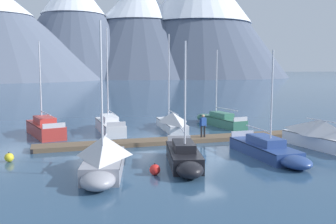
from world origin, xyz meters
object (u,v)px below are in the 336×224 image
sailboat_end_of_dock (219,120)px  mooring_buoy_channel_marker (9,157)px  sailboat_nearest_berth (44,127)px  sailboat_mid_dock_port (109,124)px  sailboat_last_slip (326,135)px  person_on_dock (203,124)px  mooring_buoy_inner_mooring (155,170)px  sailboat_mid_dock_starboard (184,157)px  sailboat_far_berth (171,121)px  sailboat_outer_slip (269,150)px  sailboat_second_berth (104,157)px

sailboat_end_of_dock → mooring_buoy_channel_marker: 19.80m
sailboat_nearest_berth → sailboat_mid_dock_port: sailboat_mid_dock_port is taller
sailboat_last_slip → mooring_buoy_channel_marker: sailboat_last_slip is taller
sailboat_end_of_dock → person_on_dock: bearing=-126.9°
sailboat_nearest_berth → mooring_buoy_channel_marker: (-2.44, -8.51, -0.36)m
sailboat_last_slip → mooring_buoy_inner_mooring: 12.79m
sailboat_mid_dock_starboard → mooring_buoy_channel_marker: sailboat_mid_dock_starboard is taller
person_on_dock → sailboat_nearest_berth: bearing=147.3°
sailboat_far_berth → sailboat_nearest_berth: bearing=174.5°
sailboat_mid_dock_starboard → sailboat_far_berth: (4.00, 12.03, 0.21)m
sailboat_far_berth → sailboat_last_slip: sailboat_last_slip is taller
sailboat_nearest_berth → sailboat_last_slip: bearing=-35.8°
sailboat_nearest_berth → sailboat_last_slip: 21.18m
mooring_buoy_inner_mooring → sailboat_outer_slip: bearing=7.6°
sailboat_mid_dock_starboard → sailboat_second_berth: bearing=178.1°
sailboat_second_berth → mooring_buoy_inner_mooring: (2.36, -1.17, -0.60)m
sailboat_last_slip → person_on_dock: sailboat_last_slip is taller
sailboat_outer_slip → mooring_buoy_channel_marker: bearing=162.6°
sailboat_second_berth → sailboat_mid_dock_port: (3.06, 12.72, -0.27)m
sailboat_last_slip → person_on_dock: bearing=139.6°
sailboat_far_berth → mooring_buoy_channel_marker: size_ratio=13.85×
sailboat_mid_dock_port → sailboat_outer_slip: bearing=-61.6°
sailboat_nearest_berth → sailboat_far_berth: 10.66m
sailboat_end_of_dock → mooring_buoy_channel_marker: bearing=-156.0°
sailboat_mid_dock_starboard → mooring_buoy_channel_marker: bearing=153.3°
mooring_buoy_channel_marker → sailboat_end_of_dock: bearing=24.0°
sailboat_outer_slip → sailboat_end_of_dock: sailboat_end_of_dock is taller
sailboat_far_berth → sailboat_outer_slip: 12.14m
sailboat_mid_dock_port → sailboat_end_of_dock: 10.43m
sailboat_second_berth → mooring_buoy_channel_marker: size_ratio=12.74×
sailboat_outer_slip → person_on_dock: 6.34m
sailboat_end_of_dock → mooring_buoy_inner_mooring: size_ratio=11.42×
sailboat_last_slip → mooring_buoy_inner_mooring: size_ratio=14.17×
sailboat_end_of_dock → person_on_dock: sailboat_end_of_dock is taller
sailboat_outer_slip → sailboat_last_slip: bearing=7.9°
sailboat_last_slip → sailboat_mid_dock_port: bearing=134.5°
sailboat_second_berth → sailboat_end_of_dock: bearing=42.7°
sailboat_nearest_berth → mooring_buoy_channel_marker: bearing=-106.0°
sailboat_end_of_dock → sailboat_mid_dock_port: bearing=178.6°
sailboat_mid_dock_port → sailboat_far_berth: size_ratio=1.04×
sailboat_mid_dock_port → sailboat_mid_dock_starboard: size_ratio=1.27×
sailboat_second_berth → mooring_buoy_inner_mooring: 2.70m
mooring_buoy_channel_marker → sailboat_far_berth: bearing=29.8°
person_on_dock → mooring_buoy_channel_marker: (-13.22, -1.58, -1.00)m
sailboat_mid_dock_port → sailboat_outer_slip: size_ratio=1.20×
sailboat_nearest_berth → sailboat_second_berth: sailboat_second_berth is taller
sailboat_nearest_berth → sailboat_outer_slip: (12.17, -13.07, -0.14)m
person_on_dock → sailboat_last_slip: bearing=-40.4°
mooring_buoy_channel_marker → sailboat_mid_dock_starboard: bearing=-26.7°
sailboat_nearest_berth → sailboat_second_berth: (2.16, -12.92, 0.25)m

